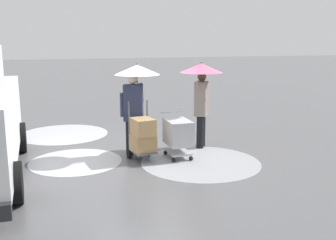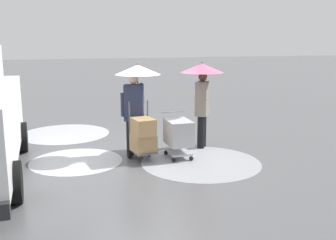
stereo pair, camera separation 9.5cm
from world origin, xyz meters
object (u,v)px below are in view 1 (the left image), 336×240
(hand_dolly_boxes, at_px, (143,136))
(pedestrian_black_side, at_px, (135,88))
(shopping_cart_vendor, at_px, (178,134))
(pedestrian_pink_side, at_px, (201,85))

(hand_dolly_boxes, height_order, pedestrian_black_side, pedestrian_black_side)
(shopping_cart_vendor, xyz_separation_m, hand_dolly_boxes, (0.82, -0.02, 0.01))
(shopping_cart_vendor, relative_size, pedestrian_black_side, 0.47)
(shopping_cart_vendor, distance_m, pedestrian_black_side, 1.43)
(shopping_cart_vendor, height_order, hand_dolly_boxes, hand_dolly_boxes)
(hand_dolly_boxes, distance_m, pedestrian_black_side, 1.14)
(hand_dolly_boxes, bearing_deg, shopping_cart_vendor, 178.56)
(pedestrian_black_side, bearing_deg, pedestrian_pink_side, -175.93)
(shopping_cart_vendor, relative_size, hand_dolly_boxes, 0.77)
(shopping_cart_vendor, bearing_deg, pedestrian_black_side, -31.95)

